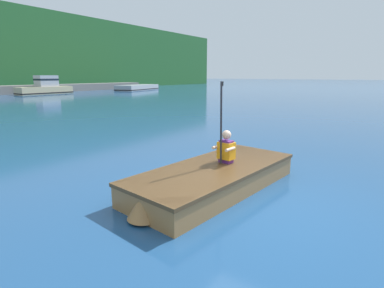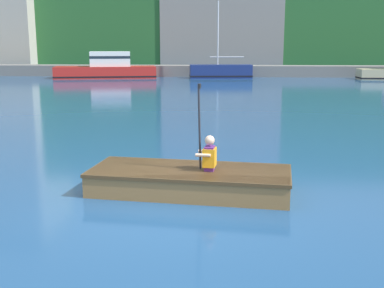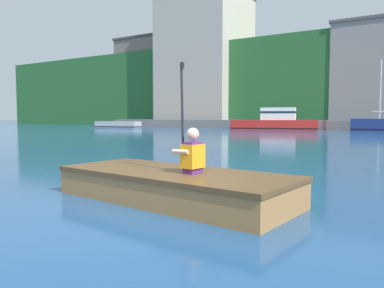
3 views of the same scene
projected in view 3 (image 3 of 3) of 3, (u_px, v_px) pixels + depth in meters
ground_plane at (113, 211)px, 4.69m from camera, size 300.00×300.00×0.00m
waterfront_warehouse_left at (159, 83)px, 56.75m from camera, size 11.00×8.50×12.85m
waterfront_office_block_center at (205, 61)px, 51.18m from camera, size 10.60×10.44×17.71m
waterfront_apartment_right at (227, 99)px, 51.33m from camera, size 6.47×8.25×7.47m
marina_dock at (378, 125)px, 33.48m from camera, size 61.13×2.40×0.90m
moored_boat_dock_west_end at (275, 122)px, 35.36m from camera, size 8.29×4.17×2.08m
moored_boat_dock_center_near at (118, 125)px, 42.46m from camera, size 5.46×2.48×0.71m
moored_boat_dock_east_inner at (382, 125)px, 31.05m from camera, size 5.06×2.08×5.94m
rowboat_foreground at (171, 183)px, 5.32m from camera, size 3.72×1.80×0.42m
person_paddler at (192, 152)px, 5.05m from camera, size 0.36×0.38×1.50m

